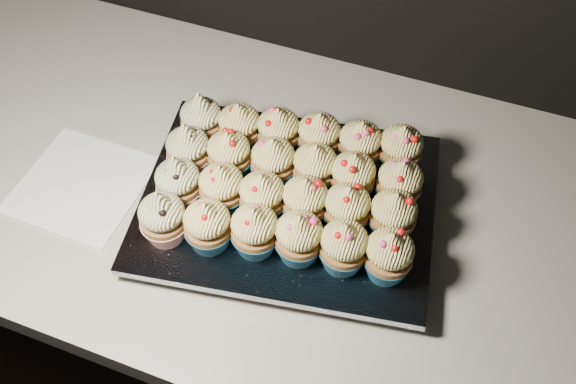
% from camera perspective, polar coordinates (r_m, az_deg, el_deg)
% --- Properties ---
extents(cabinet, '(2.40, 0.60, 0.86)m').
position_cam_1_polar(cabinet, '(1.34, 1.65, -12.70)').
color(cabinet, black).
rests_on(cabinet, ground).
extents(worktop, '(2.44, 0.64, 0.04)m').
position_cam_1_polar(worktop, '(0.95, 2.27, -1.32)').
color(worktop, silver).
rests_on(worktop, cabinet).
extents(napkin, '(0.18, 0.18, 0.00)m').
position_cam_1_polar(napkin, '(1.00, -17.85, 0.58)').
color(napkin, white).
rests_on(napkin, worktop).
extents(baking_tray, '(0.41, 0.34, 0.02)m').
position_cam_1_polar(baking_tray, '(0.91, -0.00, -1.49)').
color(baking_tray, black).
rests_on(baking_tray, worktop).
extents(foil_lining, '(0.45, 0.38, 0.01)m').
position_cam_1_polar(foil_lining, '(0.90, -0.00, -0.85)').
color(foil_lining, silver).
rests_on(foil_lining, baking_tray).
extents(cupcake_0, '(0.06, 0.06, 0.10)m').
position_cam_1_polar(cupcake_0, '(0.84, -11.07, -2.22)').
color(cupcake_0, red).
rests_on(cupcake_0, foil_lining).
extents(cupcake_1, '(0.06, 0.06, 0.08)m').
position_cam_1_polar(cupcake_1, '(0.83, -7.14, -2.97)').
color(cupcake_1, navy).
rests_on(cupcake_1, foil_lining).
extents(cupcake_2, '(0.06, 0.06, 0.08)m').
position_cam_1_polar(cupcake_2, '(0.82, -2.98, -3.41)').
color(cupcake_2, navy).
rests_on(cupcake_2, foil_lining).
extents(cupcake_3, '(0.06, 0.06, 0.08)m').
position_cam_1_polar(cupcake_3, '(0.81, 0.98, -4.05)').
color(cupcake_3, navy).
rests_on(cupcake_3, foil_lining).
extents(cupcake_4, '(0.06, 0.06, 0.08)m').
position_cam_1_polar(cupcake_4, '(0.81, 4.98, -4.85)').
color(cupcake_4, navy).
rests_on(cupcake_4, foil_lining).
extents(cupcake_5, '(0.06, 0.06, 0.08)m').
position_cam_1_polar(cupcake_5, '(0.81, 8.95, -5.56)').
color(cupcake_5, navy).
rests_on(cupcake_5, foil_lining).
extents(cupcake_6, '(0.06, 0.06, 0.10)m').
position_cam_1_polar(cupcake_6, '(0.87, -9.72, 0.85)').
color(cupcake_6, red).
rests_on(cupcake_6, foil_lining).
extents(cupcake_7, '(0.06, 0.06, 0.08)m').
position_cam_1_polar(cupcake_7, '(0.86, -5.90, 0.34)').
color(cupcake_7, navy).
rests_on(cupcake_7, foil_lining).
extents(cupcake_8, '(0.06, 0.06, 0.08)m').
position_cam_1_polar(cupcake_8, '(0.85, -2.31, -0.44)').
color(cupcake_8, navy).
rests_on(cupcake_8, foil_lining).
extents(cupcake_9, '(0.06, 0.06, 0.08)m').
position_cam_1_polar(cupcake_9, '(0.84, 1.53, -0.83)').
color(cupcake_9, navy).
rests_on(cupcake_9, foil_lining).
extents(cupcake_10, '(0.06, 0.06, 0.08)m').
position_cam_1_polar(cupcake_10, '(0.84, 5.26, -1.50)').
color(cupcake_10, navy).
rests_on(cupcake_10, foil_lining).
extents(cupcake_11, '(0.06, 0.06, 0.08)m').
position_cam_1_polar(cupcake_11, '(0.84, 9.31, -2.06)').
color(cupcake_11, navy).
rests_on(cupcake_11, foil_lining).
extents(cupcake_12, '(0.06, 0.06, 0.10)m').
position_cam_1_polar(cupcake_12, '(0.91, -8.85, 3.73)').
color(cupcake_12, red).
rests_on(cupcake_12, foil_lining).
extents(cupcake_13, '(0.06, 0.06, 0.08)m').
position_cam_1_polar(cupcake_13, '(0.90, -5.25, 3.30)').
color(cupcake_13, navy).
rests_on(cupcake_13, foil_lining).
extents(cupcake_14, '(0.06, 0.06, 0.08)m').
position_cam_1_polar(cupcake_14, '(0.88, -1.33, 2.70)').
color(cupcake_14, navy).
rests_on(cupcake_14, foil_lining).
extents(cupcake_15, '(0.06, 0.06, 0.08)m').
position_cam_1_polar(cupcake_15, '(0.88, 2.40, 2.16)').
color(cupcake_15, navy).
rests_on(cupcake_15, foil_lining).
extents(cupcake_16, '(0.06, 0.06, 0.08)m').
position_cam_1_polar(cupcake_16, '(0.87, 5.76, 1.36)').
color(cupcake_16, navy).
rests_on(cupcake_16, foil_lining).
extents(cupcake_17, '(0.06, 0.06, 0.08)m').
position_cam_1_polar(cupcake_17, '(0.87, 9.87, 0.72)').
color(cupcake_17, navy).
rests_on(cupcake_17, foil_lining).
extents(cupcake_18, '(0.06, 0.06, 0.10)m').
position_cam_1_polar(cupcake_18, '(0.94, -7.68, 6.37)').
color(cupcake_18, red).
rests_on(cupcake_18, foil_lining).
extents(cupcake_19, '(0.06, 0.06, 0.08)m').
position_cam_1_polar(cupcake_19, '(0.93, -4.32, 5.74)').
color(cupcake_19, navy).
rests_on(cupcake_19, foil_lining).
extents(cupcake_20, '(0.06, 0.06, 0.08)m').
position_cam_1_polar(cupcake_20, '(0.92, -0.86, 5.38)').
color(cupcake_20, navy).
rests_on(cupcake_20, foil_lining).
extents(cupcake_21, '(0.06, 0.06, 0.08)m').
position_cam_1_polar(cupcake_21, '(0.92, 2.76, 4.94)').
color(cupcake_21, navy).
rests_on(cupcake_21, foil_lining).
extents(cupcake_22, '(0.06, 0.06, 0.08)m').
position_cam_1_polar(cupcake_22, '(0.91, 6.40, 4.19)').
color(cupcake_22, navy).
rests_on(cupcake_22, foil_lining).
extents(cupcake_23, '(0.06, 0.06, 0.08)m').
position_cam_1_polar(cupcake_23, '(0.91, 9.94, 3.78)').
color(cupcake_23, navy).
rests_on(cupcake_23, foil_lining).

